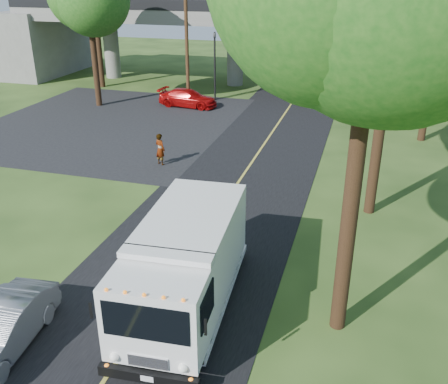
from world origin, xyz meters
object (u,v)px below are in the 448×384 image
at_px(red_sedan, 188,98).
at_px(tree_right_near, 384,7).
at_px(pedestrian, 160,149).
at_px(utility_pole, 187,43).
at_px(silver_sedan, 2,329).
at_px(traffic_signal, 215,59).
at_px(step_van, 185,263).

bearing_deg(red_sedan, tree_right_near, -145.46).
relative_size(red_sedan, pedestrian, 2.60).
xyz_separation_m(utility_pole, red_sedan, (0.12, -0.40, -3.95)).
relative_size(tree_right_near, pedestrian, 6.87).
distance_m(tree_right_near, silver_sedan, 12.53).
relative_size(traffic_signal, utility_pole, 0.58).
bearing_deg(pedestrian, red_sedan, -50.79).
xyz_separation_m(step_van, silver_sedan, (-4.17, -3.12, -0.92)).
distance_m(red_sedan, pedestrian, 12.20).
distance_m(utility_pole, silver_sedan, 27.18).
bearing_deg(silver_sedan, pedestrian, 89.21).
height_order(step_van, red_sedan, step_van).
distance_m(utility_pole, pedestrian, 13.16).
bearing_deg(pedestrian, step_van, 142.58).
height_order(traffic_signal, utility_pole, utility_pole).
bearing_deg(pedestrian, traffic_signal, -58.38).
distance_m(silver_sedan, pedestrian, 14.34).
relative_size(tree_right_near, step_van, 1.66).
height_order(traffic_signal, tree_right_near, tree_right_near).
xyz_separation_m(traffic_signal, utility_pole, (-1.50, -2.00, 1.40)).
height_order(utility_pole, pedestrian, utility_pole).
bearing_deg(traffic_signal, step_van, -74.67).
bearing_deg(utility_pole, traffic_signal, 53.13).
bearing_deg(silver_sedan, traffic_signal, 89.21).
bearing_deg(tree_right_near, step_van, -176.88).
xyz_separation_m(red_sedan, silver_sedan, (4.18, -26.15, 0.02)).
distance_m(traffic_signal, tree_right_near, 28.31).
xyz_separation_m(traffic_signal, pedestrian, (1.40, -14.28, -2.34)).
xyz_separation_m(step_van, red_sedan, (-8.35, 23.02, -0.93)).
height_order(traffic_signal, pedestrian, traffic_signal).
height_order(traffic_signal, step_van, traffic_signal).
bearing_deg(red_sedan, utility_pole, 21.04).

